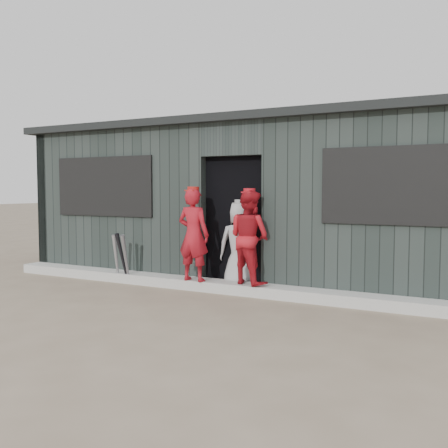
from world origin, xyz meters
The scene contains 9 objects.
ground centered at (0.00, 0.00, 0.00)m, with size 80.00×80.00×0.00m, color #756451.
curb centered at (0.00, 1.82, 0.07)m, with size 8.00×0.36×0.15m, color #ACACA6.
bat_left centered at (-1.88, 1.66, 0.39)m, with size 0.07×0.07×0.79m, color #9B9CA4.
bat_mid centered at (-1.65, 1.61, 0.40)m, with size 0.07×0.07×0.82m, color gray.
bat_right centered at (-1.72, 1.61, 0.41)m, with size 0.07×0.07×0.84m, color black.
player_red_left centered at (-0.45, 1.68, 0.83)m, with size 0.50×0.33×1.37m, color #A2141F.
player_red_right centered at (0.38, 1.85, 0.82)m, with size 0.65×0.51×1.34m, color #B3161F.
player_grey_back centered at (0.09, 2.15, 0.66)m, with size 0.65×0.42×1.32m, color #B0B0B0.
dugout centered at (0.00, 3.50, 1.29)m, with size 8.30×3.30×2.62m.
Camera 1 is at (3.33, -4.60, 1.50)m, focal length 40.00 mm.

